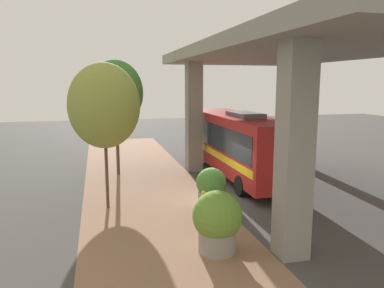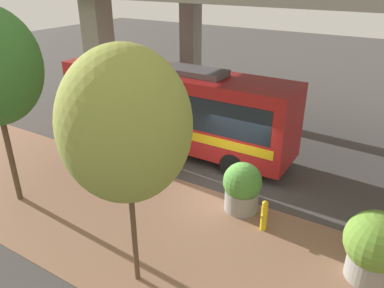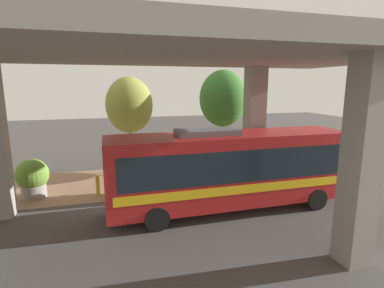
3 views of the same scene
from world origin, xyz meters
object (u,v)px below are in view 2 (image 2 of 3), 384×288
at_px(fire_hydrant, 264,215).
at_px(planter_front, 242,187).
at_px(bus, 173,104).
at_px(planter_middle, 375,247).
at_px(street_tree_far, 125,126).

relative_size(fire_hydrant, planter_front, 0.61).
bearing_deg(fire_hydrant, planter_front, 58.60).
relative_size(bus, planter_middle, 5.42).
relative_size(planter_front, street_tree_far, 0.28).
height_order(planter_front, planter_middle, planter_middle).
height_order(fire_hydrant, planter_front, planter_front).
distance_m(fire_hydrant, planter_front, 1.30).
height_order(bus, planter_front, bus).
bearing_deg(planter_front, bus, 57.87).
distance_m(bus, street_tree_far, 8.66).
xyz_separation_m(bus, planter_front, (-3.03, -4.83, -1.17)).
height_order(bus, planter_middle, bus).
bearing_deg(planter_front, planter_middle, -104.73).
distance_m(planter_middle, street_tree_far, 7.03).
bearing_deg(bus, planter_front, -122.13).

